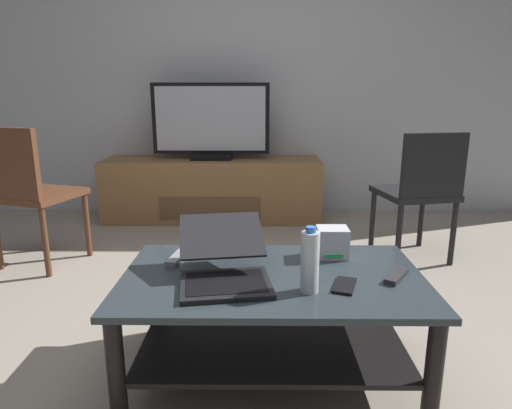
{
  "coord_description": "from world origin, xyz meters",
  "views": [
    {
      "loc": [
        0.06,
        -1.8,
        1.1
      ],
      "look_at": [
        0.05,
        0.28,
        0.57
      ],
      "focal_mm": 31.1,
      "sensor_mm": 36.0,
      "label": 1
    }
  ],
  "objects": [
    {
      "name": "side_chair",
      "position": [
        -1.38,
        0.89,
        0.52
      ],
      "size": [
        0.55,
        0.55,
        0.9
      ],
      "color": "#59331E",
      "rests_on": "ground"
    },
    {
      "name": "water_bottle_near",
      "position": [
        0.24,
        -0.37,
        0.53
      ],
      "size": [
        0.06,
        0.06,
        0.24
      ],
      "color": "silver",
      "rests_on": "coffee_table"
    },
    {
      "name": "back_wall",
      "position": [
        0.0,
        2.36,
        1.4
      ],
      "size": [
        6.4,
        0.12,
        2.8
      ],
      "primitive_type": "cube",
      "color": "silver",
      "rests_on": "ground"
    },
    {
      "name": "router_box",
      "position": [
        0.37,
        -0.03,
        0.49
      ],
      "size": [
        0.13,
        0.11,
        0.13
      ],
      "color": "silver",
      "rests_on": "coffee_table"
    },
    {
      "name": "media_cabinet",
      "position": [
        -0.35,
        2.04,
        0.27
      ],
      "size": [
        1.88,
        0.51,
        0.54
      ],
      "color": "olive",
      "rests_on": "ground"
    },
    {
      "name": "laptop",
      "position": [
        -0.07,
        -0.26,
        0.48
      ],
      "size": [
        0.38,
        0.48,
        0.19
      ],
      "color": "black",
      "rests_on": "coffee_table"
    },
    {
      "name": "cell_phone",
      "position": [
        0.37,
        -0.33,
        0.43
      ],
      "size": [
        0.11,
        0.16,
        0.01
      ],
      "primitive_type": "cube",
      "rotation": [
        0.0,
        0.0,
        -0.33
      ],
      "color": "black",
      "rests_on": "coffee_table"
    },
    {
      "name": "television",
      "position": [
        -0.35,
        2.02,
        0.85
      ],
      "size": [
        0.99,
        0.2,
        0.64
      ],
      "color": "black",
      "rests_on": "media_cabinet"
    },
    {
      "name": "soundbar_remote",
      "position": [
        -0.28,
        -0.07,
        0.43
      ],
      "size": [
        0.07,
        0.17,
        0.02
      ],
      "primitive_type": "cube",
      "rotation": [
        0.0,
        0.0,
        -0.17
      ],
      "color": "#99999E",
      "rests_on": "coffee_table"
    },
    {
      "name": "coffee_table",
      "position": [
        0.11,
        -0.22,
        0.29
      ],
      "size": [
        1.15,
        0.68,
        0.42
      ],
      "color": "#2D383D",
      "rests_on": "ground"
    },
    {
      "name": "ground_plane",
      "position": [
        0.0,
        0.0,
        0.0
      ],
      "size": [
        7.68,
        7.68,
        0.0
      ],
      "primitive_type": "plane",
      "color": "#9E9384"
    },
    {
      "name": "tv_remote",
      "position": [
        0.58,
        -0.25,
        0.43
      ],
      "size": [
        0.13,
        0.16,
        0.02
      ],
      "primitive_type": "cube",
      "rotation": [
        0.0,
        0.0,
        -0.6
      ],
      "color": "#2D2D30",
      "rests_on": "coffee_table"
    },
    {
      "name": "dining_chair",
      "position": [
        1.11,
        1.02,
        0.5
      ],
      "size": [
        0.52,
        0.52,
        0.86
      ],
      "color": "black",
      "rests_on": "ground"
    }
  ]
}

